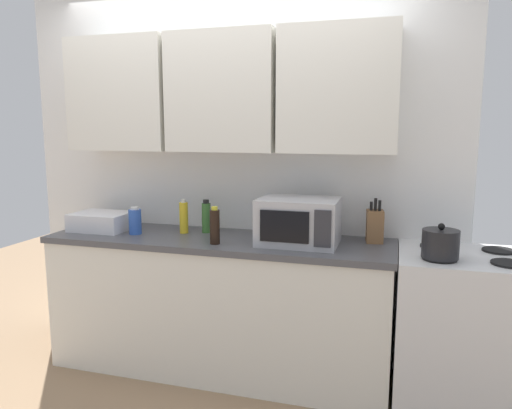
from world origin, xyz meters
name	(u,v)px	position (x,y,z in m)	size (l,w,h in m)	color
wall_back_with_cabinets	(229,132)	(0.00, -0.07, 1.57)	(3.11, 0.38, 2.60)	white
counter_run	(219,304)	(0.00, -0.30, 0.45)	(2.24, 0.63, 0.90)	white
stove_range	(465,332)	(1.50, -0.32, 0.45)	(0.76, 0.64, 0.91)	silver
kettle	(440,244)	(1.33, -0.46, 0.99)	(0.19, 0.19, 0.19)	black
microwave	(299,221)	(0.53, -0.32, 1.04)	(0.48, 0.37, 0.28)	#B7B7BC
dish_rack	(102,221)	(-0.86, -0.30, 0.96)	(0.38, 0.30, 0.12)	silver
knife_block	(375,226)	(0.98, -0.14, 1.00)	(0.11, 0.13, 0.28)	brown
bottle_soy_dark	(215,226)	(0.04, -0.47, 1.01)	(0.06, 0.06, 0.23)	black
bottle_blue_cleaner	(135,221)	(-0.57, -0.36, 0.99)	(0.08, 0.08, 0.18)	#2D56B7
bottle_green_oil	(206,217)	(-0.13, -0.18, 1.01)	(0.06, 0.06, 0.22)	#386B2D
bottle_yellow_mustard	(184,217)	(-0.27, -0.23, 1.01)	(0.06, 0.06, 0.23)	gold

